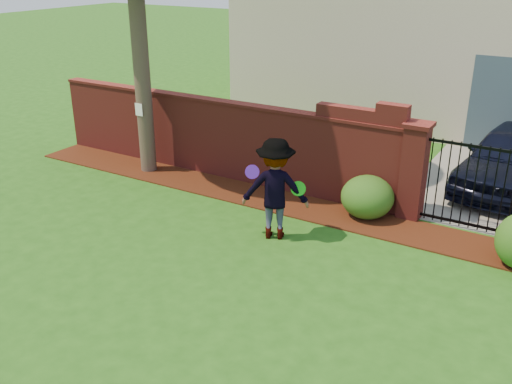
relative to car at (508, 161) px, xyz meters
The scene contains 13 objects.
ground 7.39m from the car, 120.54° to the right, with size 80.00×80.00×0.01m, color #235615.
mulch_bed 5.60m from the car, 147.40° to the right, with size 11.10×1.08×0.03m, color #361509.
brick_wall 6.21m from the car, 157.89° to the right, with size 8.70×0.31×2.16m.
pillar_left 2.70m from the car, 119.80° to the right, with size 0.50×0.50×1.88m.
iron_gate 2.35m from the car, 95.79° to the right, with size 1.78×0.03×1.60m.
driveway 1.81m from the car, 98.09° to the left, with size 3.20×8.00×0.01m, color gray.
house 6.76m from the car, 115.77° to the left, with size 12.40×6.40×6.30m.
car is the anchor object (origin of this frame).
paper_notice 8.02m from the car, 156.93° to the right, with size 0.20×0.01×0.28m, color white.
shrub_left 3.44m from the car, 126.76° to the right, with size 1.01×1.01×0.83m, color #1E5319.
man 5.42m from the car, 125.66° to the right, with size 1.18×0.68×1.83m, color gray.
frisbee_purple 5.89m from the car, 125.41° to the right, with size 0.24×0.24×0.02m, color #5A1DB8.
frisbee_green 5.11m from the car, 122.77° to the right, with size 0.26×0.26×0.02m, color #17B219.
Camera 1 is at (5.02, -6.09, 4.69)m, focal length 40.16 mm.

